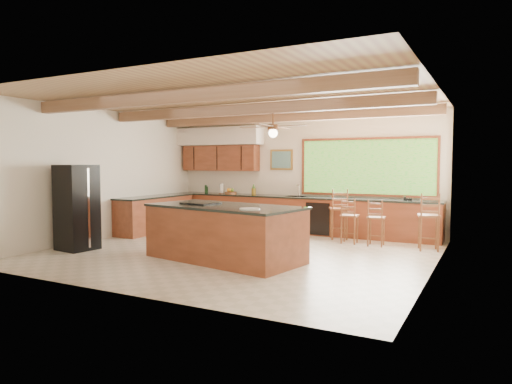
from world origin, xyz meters
The scene contains 9 objects.
ground centered at (0.00, 0.00, 0.00)m, with size 7.20×7.20×0.00m, color beige.
room_shell centered at (-0.17, 0.65, 2.21)m, with size 7.27×6.54×3.02m.
counter_run centered at (-0.82, 2.52, 0.46)m, with size 7.12×3.10×1.22m.
island centered at (0.12, -0.75, 0.50)m, with size 3.05×1.82×1.02m.
refrigerator centered at (-3.05, -1.30, 0.86)m, with size 0.74×0.72×1.73m.
bar_stool_a centered at (1.27, 2.39, 0.69)m, with size 0.56×0.56×1.17m.
bar_stool_b centered at (2.24, 1.89, 0.59)m, with size 0.38×0.38×1.00m.
bar_stool_c centered at (1.65, 1.94, 0.60)m, with size 0.38×0.38×1.01m.
bar_stool_d centered at (3.30, 1.87, 0.69)m, with size 0.50×0.50×1.17m.
Camera 1 is at (4.44, -7.77, 1.76)m, focal length 32.00 mm.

